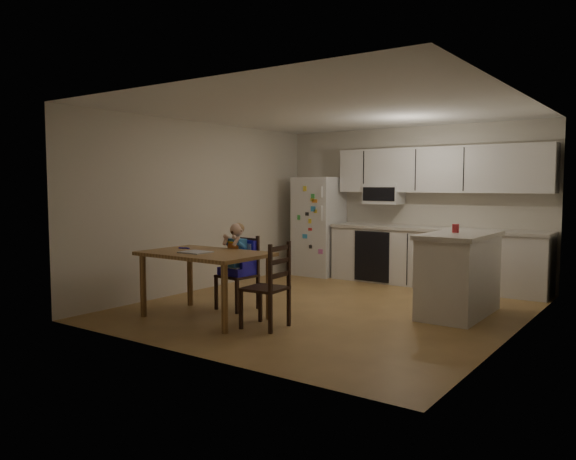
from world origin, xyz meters
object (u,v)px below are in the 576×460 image
(refrigerator, at_px, (319,226))
(kitchen_island, at_px, (459,274))
(dining_table, at_px, (205,261))
(chair_side, at_px, (272,280))
(chair_booster, at_px, (239,257))
(red_cup, at_px, (456,228))

(refrigerator, bearing_deg, kitchen_island, -28.07)
(refrigerator, distance_m, kitchen_island, 3.44)
(dining_table, distance_m, chair_side, 0.96)
(kitchen_island, relative_size, chair_booster, 1.23)
(red_cup, xyz_separation_m, chair_side, (-1.37, -1.88, -0.51))
(kitchen_island, distance_m, chair_side, 2.33)
(chair_side, bearing_deg, refrigerator, -160.05)
(red_cup, relative_size, dining_table, 0.07)
(kitchen_island, xyz_separation_m, dining_table, (-2.38, -1.89, 0.18))
(dining_table, xyz_separation_m, chair_booster, (0.00, 0.62, -0.02))
(kitchen_island, xyz_separation_m, chair_booster, (-2.38, -1.28, 0.16))
(refrigerator, bearing_deg, red_cup, -28.02)
(red_cup, relative_size, chair_side, 0.11)
(chair_side, bearing_deg, chair_booster, -125.34)
(refrigerator, relative_size, red_cup, 16.54)
(chair_booster, bearing_deg, chair_side, -25.62)
(chair_booster, bearing_deg, red_cup, 34.77)
(chair_booster, distance_m, chair_side, 1.10)
(refrigerator, distance_m, chair_booster, 2.96)
(kitchen_island, height_order, red_cup, red_cup)
(dining_table, bearing_deg, kitchen_island, 38.46)
(red_cup, height_order, chair_side, red_cup)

